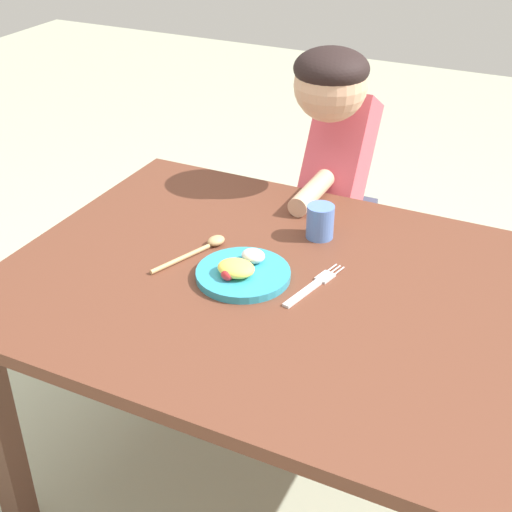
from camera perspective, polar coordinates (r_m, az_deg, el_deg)
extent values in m
plane|color=#AAB095|center=(1.97, 1.87, -18.44)|extent=(8.00, 8.00, 0.00)
cube|color=brown|center=(1.54, 2.27, -2.64)|extent=(1.22, 0.90, 0.03)
cube|color=brown|center=(1.77, -19.59, -13.28)|extent=(0.06, 0.06, 0.63)
cube|color=brown|center=(2.20, -6.66, -1.65)|extent=(0.06, 0.06, 0.63)
cylinder|color=teal|center=(1.54, -1.03, -1.46)|extent=(0.21, 0.21, 0.02)
ellipsoid|color=#F9DF54|center=(1.52, -1.60, -0.97)|extent=(0.08, 0.07, 0.03)
ellipsoid|color=red|center=(1.50, -2.34, -1.53)|extent=(0.04, 0.03, 0.02)
ellipsoid|color=silver|center=(1.56, -0.22, 0.02)|extent=(0.05, 0.04, 0.03)
cube|color=silver|center=(1.49, 3.76, -2.99)|extent=(0.04, 0.12, 0.01)
cube|color=silver|center=(1.55, 5.52, -1.67)|extent=(0.04, 0.05, 0.01)
cylinder|color=silver|center=(1.57, 6.64, -1.18)|extent=(0.01, 0.04, 0.00)
cylinder|color=silver|center=(1.58, 6.34, -1.06)|extent=(0.01, 0.04, 0.00)
cylinder|color=silver|center=(1.58, 6.05, -0.94)|extent=(0.01, 0.04, 0.00)
cylinder|color=tan|center=(1.61, -6.02, -0.22)|extent=(0.07, 0.16, 0.01)
ellipsoid|color=tan|center=(1.66, -3.20, 1.23)|extent=(0.05, 0.05, 0.02)
cylinder|color=#557DCC|center=(1.69, 5.13, 2.75)|extent=(0.07, 0.07, 0.08)
cube|color=#43445D|center=(2.29, 6.65, -1.66)|extent=(0.17, 0.14, 0.53)
cube|color=#CC4C59|center=(2.02, 6.50, 7.36)|extent=(0.15, 0.30, 0.39)
sphere|color=#D8A884|center=(1.85, 5.96, 13.40)|extent=(0.19, 0.19, 0.19)
ellipsoid|color=black|center=(1.84, 6.03, 14.64)|extent=(0.19, 0.19, 0.10)
cylinder|color=#D8A884|center=(1.86, 4.46, 5.07)|extent=(0.05, 0.20, 0.05)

